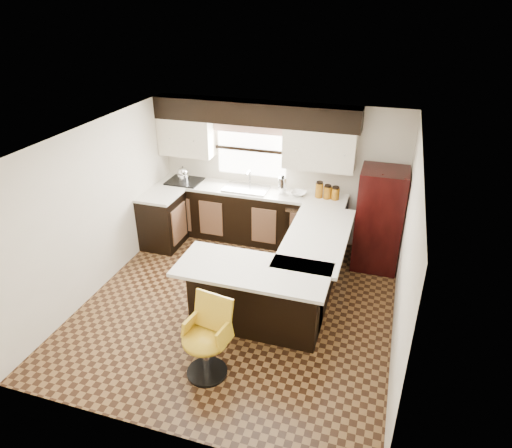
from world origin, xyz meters
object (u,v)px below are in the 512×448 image
(bar_chair, at_px, (205,341))
(peninsula_long, at_px, (312,265))
(refrigerator, at_px, (379,219))
(peninsula_return, at_px, (256,298))

(bar_chair, bearing_deg, peninsula_long, 76.70)
(refrigerator, bearing_deg, bar_chair, -118.88)
(peninsula_return, relative_size, bar_chair, 1.71)
(peninsula_return, xyz_separation_m, refrigerator, (1.36, 2.02, 0.36))
(peninsula_long, relative_size, peninsula_return, 1.18)
(peninsula_return, distance_m, refrigerator, 2.46)
(peninsula_long, bearing_deg, peninsula_return, -118.30)
(peninsula_return, bearing_deg, refrigerator, 56.07)
(peninsula_long, distance_m, peninsula_return, 1.11)
(refrigerator, relative_size, bar_chair, 1.68)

